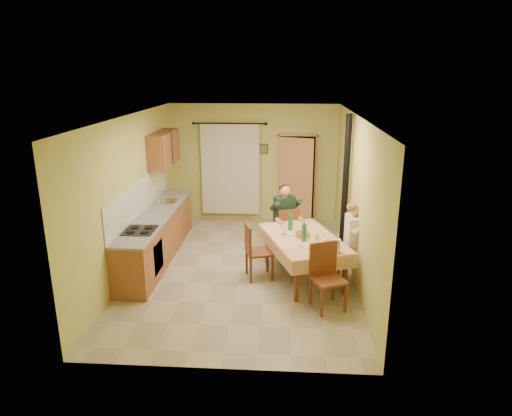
# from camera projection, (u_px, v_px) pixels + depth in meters

# --- Properties ---
(floor) EXTENTS (4.00, 6.00, 0.01)m
(floor) POSITION_uv_depth(u_px,v_px,m) (242.00, 268.00, 8.52)
(floor) COLOR tan
(floor) RESTS_ON ground
(room_shell) EXTENTS (4.04, 6.04, 2.82)m
(room_shell) POSITION_uv_depth(u_px,v_px,m) (241.00, 173.00, 7.99)
(room_shell) COLOR #CAC668
(room_shell) RESTS_ON ground
(kitchen_run) EXTENTS (0.64, 3.64, 1.56)m
(kitchen_run) POSITION_uv_depth(u_px,v_px,m) (157.00, 234.00, 8.87)
(kitchen_run) COLOR brown
(kitchen_run) RESTS_ON ground
(upper_cabinets) EXTENTS (0.35, 1.40, 0.70)m
(upper_cabinets) POSITION_uv_depth(u_px,v_px,m) (164.00, 148.00, 9.69)
(upper_cabinets) COLOR brown
(upper_cabinets) RESTS_ON room_shell
(curtain) EXTENTS (1.70, 0.07, 2.22)m
(curtain) POSITION_uv_depth(u_px,v_px,m) (230.00, 169.00, 10.96)
(curtain) COLOR black
(curtain) RESTS_ON ground
(doorway) EXTENTS (0.96, 0.33, 2.15)m
(doorway) POSITION_uv_depth(u_px,v_px,m) (296.00, 179.00, 10.93)
(doorway) COLOR black
(doorway) RESTS_ON ground
(dining_table) EXTENTS (1.68, 2.14, 0.76)m
(dining_table) POSITION_uv_depth(u_px,v_px,m) (303.00, 257.00, 8.04)
(dining_table) COLOR tan
(dining_table) RESTS_ON ground
(tableware) EXTENTS (1.02, 1.50, 0.33)m
(tableware) POSITION_uv_depth(u_px,v_px,m) (307.00, 236.00, 7.82)
(tableware) COLOR white
(tableware) RESTS_ON dining_table
(chair_far) EXTENTS (0.55, 0.55, 0.98)m
(chair_far) POSITION_uv_depth(u_px,v_px,m) (285.00, 240.00, 9.10)
(chair_far) COLOR brown
(chair_far) RESTS_ON ground
(chair_near) EXTENTS (0.60, 0.60, 1.03)m
(chair_near) POSITION_uv_depth(u_px,v_px,m) (327.00, 291.00, 7.02)
(chair_near) COLOR brown
(chair_near) RESTS_ON ground
(chair_right) EXTENTS (0.50, 0.50, 1.02)m
(chair_right) POSITION_uv_depth(u_px,v_px,m) (354.00, 264.00, 7.96)
(chair_right) COLOR brown
(chair_right) RESTS_ON ground
(chair_left) EXTENTS (0.55, 0.55, 1.01)m
(chair_left) POSITION_uv_depth(u_px,v_px,m) (258.00, 262.00, 8.07)
(chair_left) COLOR brown
(chair_left) RESTS_ON ground
(man_far) EXTENTS (0.65, 0.60, 1.39)m
(man_far) POSITION_uv_depth(u_px,v_px,m) (285.00, 212.00, 8.94)
(man_far) COLOR #192D23
(man_far) RESTS_ON chair_far
(man_right) EXTENTS (0.49, 0.60, 1.39)m
(man_right) POSITION_uv_depth(u_px,v_px,m) (355.00, 233.00, 7.79)
(man_right) COLOR white
(man_right) RESTS_ON chair_right
(stove_flue) EXTENTS (0.24, 0.24, 2.80)m
(stove_flue) POSITION_uv_depth(u_px,v_px,m) (344.00, 208.00, 8.68)
(stove_flue) COLOR black
(stove_flue) RESTS_ON ground
(picture_back) EXTENTS (0.19, 0.03, 0.23)m
(picture_back) POSITION_uv_depth(u_px,v_px,m) (264.00, 149.00, 10.83)
(picture_back) COLOR black
(picture_back) RESTS_ON room_shell
(picture_right) EXTENTS (0.03, 0.31, 0.21)m
(picture_right) POSITION_uv_depth(u_px,v_px,m) (346.00, 160.00, 9.01)
(picture_right) COLOR brown
(picture_right) RESTS_ON room_shell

